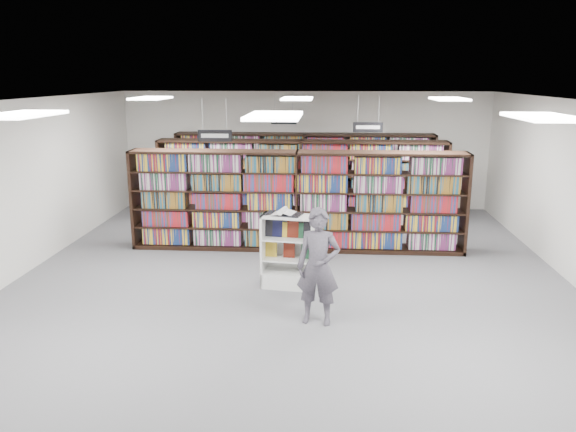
# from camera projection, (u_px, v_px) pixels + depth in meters

# --- Properties ---
(floor) EXTENTS (12.00, 12.00, 0.00)m
(floor) POSITION_uv_depth(u_px,v_px,m) (291.00, 282.00, 10.09)
(floor) COLOR #555459
(floor) RESTS_ON ground
(ceiling) EXTENTS (10.00, 12.00, 0.10)m
(ceiling) POSITION_uv_depth(u_px,v_px,m) (291.00, 101.00, 9.31)
(ceiling) COLOR silver
(ceiling) RESTS_ON wall_back
(wall_back) EXTENTS (10.00, 0.10, 3.20)m
(wall_back) POSITION_uv_depth(u_px,v_px,m) (305.00, 150.00, 15.51)
(wall_back) COLOR silver
(wall_back) RESTS_ON ground
(wall_front) EXTENTS (10.00, 0.10, 3.20)m
(wall_front) POSITION_uv_depth(u_px,v_px,m) (236.00, 373.00, 3.89)
(wall_front) COLOR silver
(wall_front) RESTS_ON ground
(wall_left) EXTENTS (0.10, 12.00, 3.20)m
(wall_left) POSITION_uv_depth(u_px,v_px,m) (12.00, 191.00, 10.03)
(wall_left) COLOR silver
(wall_left) RESTS_ON ground
(bookshelf_row_near) EXTENTS (7.00, 0.60, 2.10)m
(bookshelf_row_near) POSITION_uv_depth(u_px,v_px,m) (297.00, 201.00, 11.77)
(bookshelf_row_near) COLOR black
(bookshelf_row_near) RESTS_ON floor
(bookshelf_row_mid) EXTENTS (7.00, 0.60, 2.10)m
(bookshelf_row_mid) POSITION_uv_depth(u_px,v_px,m) (301.00, 183.00, 13.71)
(bookshelf_row_mid) COLOR black
(bookshelf_row_mid) RESTS_ON floor
(bookshelf_row_far) EXTENTS (7.00, 0.60, 2.10)m
(bookshelf_row_far) POSITION_uv_depth(u_px,v_px,m) (304.00, 172.00, 15.35)
(bookshelf_row_far) COLOR black
(bookshelf_row_far) RESTS_ON floor
(aisle_sign_left) EXTENTS (0.65, 0.02, 0.80)m
(aisle_sign_left) POSITION_uv_depth(u_px,v_px,m) (215.00, 135.00, 10.54)
(aisle_sign_left) COLOR #B2B2B7
(aisle_sign_left) RESTS_ON ceiling
(aisle_sign_right) EXTENTS (0.65, 0.02, 0.80)m
(aisle_sign_right) POSITION_uv_depth(u_px,v_px,m) (368.00, 126.00, 12.28)
(aisle_sign_right) COLOR #B2B2B7
(aisle_sign_right) RESTS_ON ceiling
(aisle_sign_center) EXTENTS (0.65, 0.02, 0.80)m
(aisle_sign_center) POSITION_uv_depth(u_px,v_px,m) (284.00, 119.00, 14.35)
(aisle_sign_center) COLOR #B2B2B7
(aisle_sign_center) RESTS_ON ceiling
(troffer_front_left) EXTENTS (0.60, 1.20, 0.04)m
(troffer_front_left) POSITION_uv_depth(u_px,v_px,m) (22.00, 115.00, 6.62)
(troffer_front_left) COLOR white
(troffer_front_left) RESTS_ON ceiling
(troffer_front_center) EXTENTS (0.60, 1.20, 0.04)m
(troffer_front_center) POSITION_uv_depth(u_px,v_px,m) (274.00, 116.00, 6.42)
(troffer_front_center) COLOR white
(troffer_front_center) RESTS_ON ceiling
(troffer_front_right) EXTENTS (0.60, 1.20, 0.04)m
(troffer_front_right) POSITION_uv_depth(u_px,v_px,m) (543.00, 117.00, 6.22)
(troffer_front_right) COLOR white
(troffer_front_right) RESTS_ON ceiling
(troffer_back_left) EXTENTS (0.60, 1.20, 0.04)m
(troffer_back_left) POSITION_uv_depth(u_px,v_px,m) (151.00, 98.00, 11.46)
(troffer_back_left) COLOR white
(troffer_back_left) RESTS_ON ceiling
(troffer_back_center) EXTENTS (0.60, 1.20, 0.04)m
(troffer_back_center) POSITION_uv_depth(u_px,v_px,m) (297.00, 99.00, 11.26)
(troffer_back_center) COLOR white
(troffer_back_center) RESTS_ON ceiling
(troffer_back_right) EXTENTS (0.60, 1.20, 0.04)m
(troffer_back_right) POSITION_uv_depth(u_px,v_px,m) (449.00, 99.00, 11.06)
(troffer_back_right) COLOR white
(troffer_back_right) RESTS_ON ceiling
(endcap_display) EXTENTS (0.97, 0.57, 1.29)m
(endcap_display) POSITION_uv_depth(u_px,v_px,m) (289.00, 261.00, 9.81)
(endcap_display) COLOR white
(endcap_display) RESTS_ON floor
(open_book) EXTENTS (0.70, 0.51, 0.13)m
(open_book) POSITION_uv_depth(u_px,v_px,m) (283.00, 213.00, 9.64)
(open_book) COLOR black
(open_book) RESTS_ON endcap_display
(shopper) EXTENTS (0.70, 0.51, 1.76)m
(shopper) POSITION_uv_depth(u_px,v_px,m) (318.00, 267.00, 8.24)
(shopper) COLOR #534D58
(shopper) RESTS_ON floor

